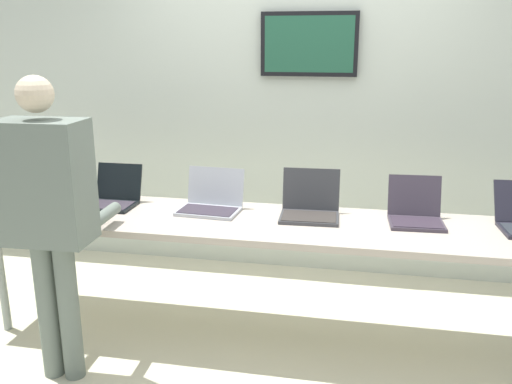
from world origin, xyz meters
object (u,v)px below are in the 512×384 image
object	(u,v)px
laptop_station_2	(310,206)
laptop_station_3	(416,212)
workbench	(268,228)
laptop_station_0	(113,196)
equipment_box	(51,178)
laptop_station_1	(211,201)
person	(48,204)

from	to	relation	value
laptop_station_2	laptop_station_3	xyz separation A→B (m)	(0.62, 0.01, -0.00)
workbench	laptop_station_0	world-z (taller)	laptop_station_0
workbench	laptop_station_3	bearing A→B (deg)	9.56
equipment_box	laptop_station_3	size ratio (longest dim) A/B	1.26
workbench	equipment_box	size ratio (longest dim) A/B	8.38
workbench	equipment_box	distance (m)	1.52
laptop_station_1	laptop_station_0	bearing A→B (deg)	-179.62
equipment_box	laptop_station_0	size ratio (longest dim) A/B	1.31
laptop_station_0	laptop_station_3	world-z (taller)	laptop_station_3
laptop_station_2	workbench	bearing A→B (deg)	-150.46
person	laptop_station_1	bearing A→B (deg)	49.19
workbench	laptop_station_2	world-z (taller)	laptop_station_2
workbench	laptop_station_1	size ratio (longest dim) A/B	8.99
laptop_station_1	laptop_station_3	size ratio (longest dim) A/B	1.18
laptop_station_1	person	size ratio (longest dim) A/B	0.24
equipment_box	laptop_station_2	bearing A→B (deg)	-0.63
equipment_box	laptop_station_1	bearing A→B (deg)	-1.12
laptop_station_1	laptop_station_3	distance (m)	1.24
laptop_station_1	laptop_station_3	xyz separation A→B (m)	(1.24, 0.01, -0.00)
equipment_box	laptop_station_0	xyz separation A→B (m)	(0.45, -0.03, -0.10)
workbench	person	distance (m)	1.24
laptop_station_2	laptop_station_3	bearing A→B (deg)	1.05
workbench	person	bearing A→B (deg)	-149.04
workbench	laptop_station_3	distance (m)	0.87
workbench	laptop_station_2	xyz separation A→B (m)	(0.23, 0.13, 0.11)
laptop_station_1	laptop_station_2	world-z (taller)	laptop_station_2
workbench	laptop_station_1	bearing A→B (deg)	161.39
workbench	laptop_station_0	xyz separation A→B (m)	(-1.04, 0.13, 0.10)
laptop_station_1	person	xyz separation A→B (m)	(-0.65, -0.75, 0.17)
laptop_station_0	person	world-z (taller)	person
laptop_station_0	laptop_station_1	world-z (taller)	laptop_station_1
laptop_station_3	equipment_box	bearing A→B (deg)	179.81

